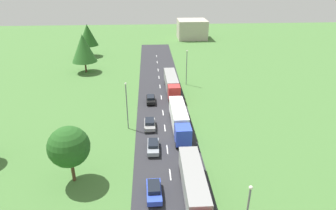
# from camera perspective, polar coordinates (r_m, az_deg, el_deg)

# --- Properties ---
(road) EXTENTS (10.00, 140.00, 0.06)m
(road) POSITION_cam_1_polar(r_m,az_deg,el_deg) (44.79, -0.13, -8.91)
(road) COLOR #2B2B30
(road) RESTS_ON ground
(lane_marking_centre) EXTENTS (0.16, 119.07, 0.01)m
(lane_marking_centre) POSITION_cam_1_polar(r_m,az_deg,el_deg) (41.62, 0.23, -11.83)
(lane_marking_centre) COLOR white
(lane_marking_centre) RESTS_ON road
(truck_lead) EXTENTS (2.59, 13.75, 3.42)m
(truck_lead) POSITION_cam_1_polar(r_m,az_deg,el_deg) (34.99, 5.30, -16.13)
(truck_lead) COLOR red
(truck_lead) RESTS_ON road
(truck_second) EXTENTS (2.61, 12.77, 3.56)m
(truck_second) POSITION_cam_1_polar(r_m,az_deg,el_deg) (49.42, 2.23, -2.65)
(truck_second) COLOR blue
(truck_second) RESTS_ON road
(truck_third) EXTENTS (2.68, 13.66, 3.54)m
(truck_third) POSITION_cam_1_polar(r_m,az_deg,el_deg) (65.03, 0.70, 4.36)
(truck_third) COLOR red
(truck_third) RESTS_ON road
(car_second) EXTENTS (1.86, 4.19, 1.53)m
(car_second) POSITION_cam_1_polar(r_m,az_deg,el_deg) (36.46, -2.78, -16.50)
(car_second) COLOR blue
(car_second) RESTS_ON road
(car_third) EXTENTS (1.83, 4.28, 1.45)m
(car_third) POSITION_cam_1_polar(r_m,az_deg,el_deg) (44.32, -2.94, -8.11)
(car_third) COLOR #8C939E
(car_third) RESTS_ON road
(car_fourth) EXTENTS (1.89, 4.08, 1.48)m
(car_fourth) POSITION_cam_1_polar(r_m,az_deg,el_deg) (50.43, -3.63, -3.72)
(car_fourth) COLOR gray
(car_fourth) RESTS_ON road
(car_fifth) EXTENTS (1.85, 4.08, 1.37)m
(car_fifth) POSITION_cam_1_polar(r_m,az_deg,el_deg) (60.12, -3.43, 1.16)
(car_fifth) COLOR black
(car_fifth) RESTS_ON road
(lamppost_second) EXTENTS (0.36, 0.36, 8.49)m
(lamppost_second) POSITION_cam_1_polar(r_m,az_deg,el_deg) (49.00, -8.13, 0.26)
(lamppost_second) COLOR slate
(lamppost_second) RESTS_ON ground
(lamppost_third) EXTENTS (0.36, 0.36, 8.46)m
(lamppost_third) POSITION_cam_1_polar(r_m,az_deg,el_deg) (68.76, 3.69, 7.74)
(lamppost_third) COLOR slate
(lamppost_third) RESTS_ON ground
(tree_oak) EXTENTS (5.97, 5.97, 10.06)m
(tree_oak) POSITION_cam_1_polar(r_m,az_deg,el_deg) (96.41, -15.53, 13.16)
(tree_oak) COLOR #513823
(tree_oak) RESTS_ON ground
(tree_birch) EXTENTS (5.23, 5.23, 7.81)m
(tree_birch) POSITION_cam_1_polar(r_m,az_deg,el_deg) (38.20, -18.96, -7.81)
(tree_birch) COLOR #513823
(tree_birch) RESTS_ON ground
(tree_pine) EXTENTS (6.56, 6.56, 10.19)m
(tree_pine) POSITION_cam_1_polar(r_m,az_deg,el_deg) (80.37, -16.34, 10.70)
(tree_pine) COLOR #513823
(tree_pine) RESTS_ON ground
(distant_building) EXTENTS (11.35, 11.13, 7.35)m
(distant_building) POSITION_cam_1_polar(r_m,az_deg,el_deg) (120.59, 4.73, 14.67)
(distant_building) COLOR #B2A899
(distant_building) RESTS_ON ground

